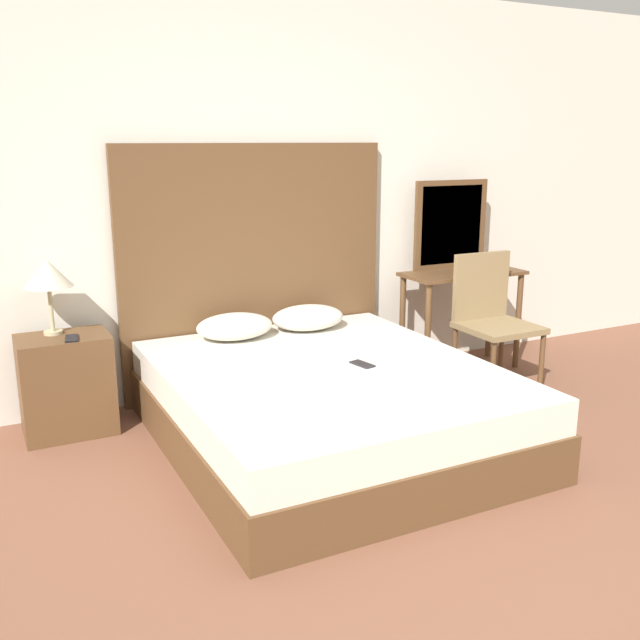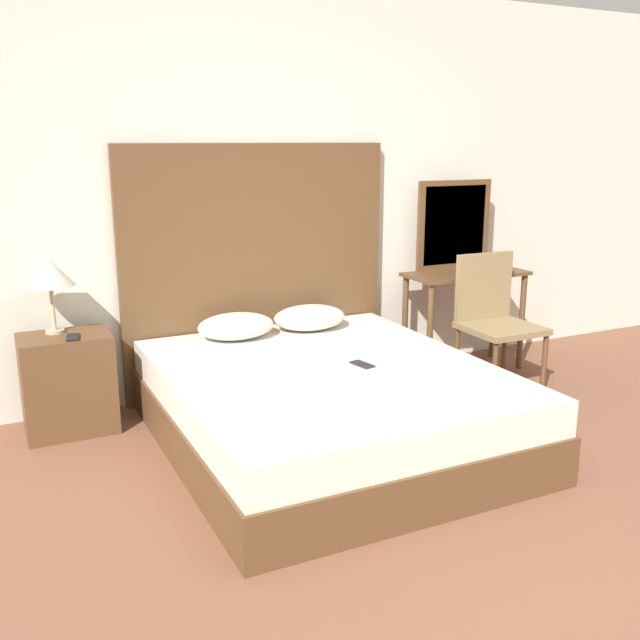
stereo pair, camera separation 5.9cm
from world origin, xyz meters
name	(u,v)px [view 2 (the right image)]	position (x,y,z in m)	size (l,w,h in m)	color
ground_plane	(522,604)	(0.00, 0.00, 0.00)	(16.00, 16.00, 0.00)	brown
wall_back	(252,193)	(0.00, 2.78, 1.35)	(10.00, 0.06, 2.70)	silver
bed	(328,406)	(0.00, 1.64, 0.23)	(1.78, 2.07, 0.46)	brown
headboard	(258,270)	(0.00, 2.70, 0.84)	(1.86, 0.05, 1.68)	brown
pillow_left	(236,326)	(-0.26, 2.44, 0.54)	(0.50, 0.38, 0.16)	silver
pillow_right	(310,317)	(0.26, 2.44, 0.54)	(0.50, 0.38, 0.16)	silver
phone_on_bed	(362,364)	(0.19, 1.59, 0.46)	(0.10, 0.16, 0.01)	#232328
nightstand	(68,384)	(-1.30, 2.47, 0.30)	(0.52, 0.37, 0.59)	brown
table_lamp	(50,274)	(-1.34, 2.54, 0.95)	(0.27, 0.27, 0.44)	tan
phone_on_nightstand	(73,337)	(-1.26, 2.38, 0.60)	(0.09, 0.16, 0.01)	black
vanity_desk	(465,293)	(1.52, 2.40, 0.60)	(0.91, 0.40, 0.75)	brown
vanity_mirror	(454,225)	(1.52, 2.58, 1.08)	(0.63, 0.03, 0.66)	brown
chair	(493,313)	(1.47, 2.01, 0.53)	(0.49, 0.47, 0.93)	olive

